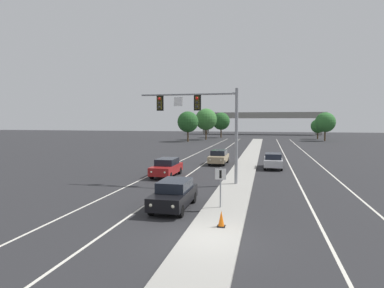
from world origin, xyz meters
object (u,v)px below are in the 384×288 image
(car_oncoming_red, at_px, (167,167))
(tree_far_right_c, at_px, (318,126))
(car_oncoming_black, at_px, (174,194))
(tree_far_left_a, at_px, (221,121))
(tree_far_left_c, at_px, (188,122))
(overhead_signal_mast, at_px, (204,115))
(traffic_cone_median_nose, at_px, (221,219))
(car_oncoming_tan, at_px, (219,157))
(tree_far_right_b, at_px, (325,122))
(tree_far_left_b, at_px, (206,119))
(car_receding_silver, at_px, (273,160))
(median_sign_post, at_px, (221,182))

(car_oncoming_red, distance_m, tree_far_right_c, 67.23)
(car_oncoming_black, bearing_deg, tree_far_left_a, 95.79)
(tree_far_left_a, xyz_separation_m, tree_far_left_c, (-5.13, -18.92, -0.10))
(overhead_signal_mast, relative_size, tree_far_right_c, 1.45)
(traffic_cone_median_nose, distance_m, tree_far_left_c, 61.44)
(car_oncoming_black, bearing_deg, traffic_cone_median_nose, -44.54)
(car_oncoming_tan, xyz_separation_m, tree_far_right_b, (18.79, 46.44, 3.65))
(tree_far_right_c, bearing_deg, tree_far_left_c, -150.60)
(traffic_cone_median_nose, bearing_deg, tree_far_left_b, 100.98)
(tree_far_left_a, distance_m, tree_far_left_c, 19.60)
(overhead_signal_mast, distance_m, tree_far_left_b, 57.90)
(tree_far_right_c, distance_m, tree_far_left_c, 35.44)
(car_oncoming_red, height_order, car_oncoming_tan, same)
(car_receding_silver, distance_m, tree_far_right_c, 57.97)
(traffic_cone_median_nose, height_order, tree_far_left_b, tree_far_left_b)
(car_oncoming_red, distance_m, car_receding_silver, 11.63)
(tree_far_left_c, bearing_deg, overhead_signal_mast, -75.00)
(overhead_signal_mast, bearing_deg, tree_far_left_c, 105.00)
(traffic_cone_median_nose, distance_m, tree_far_left_a, 78.99)
(car_oncoming_red, xyz_separation_m, car_receding_silver, (9.27, 7.02, 0.00))
(tree_far_left_a, bearing_deg, tree_far_right_c, -3.40)
(traffic_cone_median_nose, bearing_deg, tree_far_right_b, 77.27)
(car_oncoming_black, relative_size, tree_far_left_b, 0.56)
(car_oncoming_tan, xyz_separation_m, traffic_cone_median_nose, (3.29, -22.13, -0.31))
(tree_far_right_c, relative_size, tree_far_left_a, 0.73)
(car_oncoming_red, height_order, tree_far_left_c, tree_far_left_c)
(tree_far_left_a, bearing_deg, tree_far_right_b, -20.09)
(tree_far_right_c, relative_size, tree_far_left_b, 0.66)
(traffic_cone_median_nose, height_order, tree_far_left_a, tree_far_left_a)
(overhead_signal_mast, height_order, car_receding_silver, overhead_signal_mast)
(overhead_signal_mast, bearing_deg, car_oncoming_black, -92.85)
(car_oncoming_black, height_order, car_oncoming_tan, same)
(car_oncoming_black, relative_size, tree_far_right_c, 0.85)
(traffic_cone_median_nose, relative_size, tree_far_left_a, 0.10)
(traffic_cone_median_nose, xyz_separation_m, tree_far_left_c, (-15.83, 59.23, 4.07))
(car_receding_silver, bearing_deg, tree_far_right_c, 77.65)
(overhead_signal_mast, height_order, car_oncoming_red, overhead_signal_mast)
(overhead_signal_mast, distance_m, car_oncoming_black, 8.55)
(car_oncoming_red, bearing_deg, car_oncoming_tan, 69.83)
(tree_far_left_a, bearing_deg, tree_far_left_c, -105.17)
(car_oncoming_black, distance_m, tree_far_left_c, 57.75)
(car_oncoming_black, relative_size, tree_far_left_c, 0.64)
(overhead_signal_mast, xyz_separation_m, tree_far_right_c, (17.75, 66.34, -1.92))
(median_sign_post, xyz_separation_m, car_oncoming_tan, (-2.80, 18.84, -0.77))
(median_sign_post, bearing_deg, car_oncoming_red, 122.22)
(car_oncoming_red, bearing_deg, tree_far_left_b, 96.74)
(median_sign_post, distance_m, car_receding_silver, 17.07)
(car_oncoming_tan, height_order, car_receding_silver, same)
(tree_far_left_a, bearing_deg, car_oncoming_tan, -82.46)
(traffic_cone_median_nose, relative_size, tree_far_right_c, 0.14)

